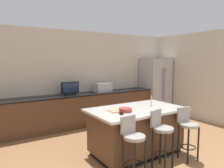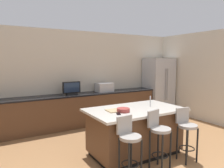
{
  "view_description": "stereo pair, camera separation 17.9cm",
  "coord_description": "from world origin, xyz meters",
  "px_view_note": "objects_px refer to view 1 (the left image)",
  "views": [
    {
      "loc": [
        -2.26,
        -1.11,
        1.84
      ],
      "look_at": [
        0.32,
        2.96,
        1.3
      ],
      "focal_mm": 33.91,
      "sensor_mm": 36.0,
      "label": 1
    },
    {
      "loc": [
        -2.11,
        -1.2,
        1.84
      ],
      "look_at": [
        0.32,
        2.96,
        1.3
      ],
      "focal_mm": 33.91,
      "sensor_mm": 36.0,
      "label": 2
    }
  ],
  "objects_px": {
    "tv_monitor": "(70,89)",
    "fruit_bowl": "(125,110)",
    "refrigerator": "(155,86)",
    "cell_phone": "(121,114)",
    "kitchen_island": "(136,131)",
    "cutting_board": "(118,110)",
    "microwave": "(102,87)",
    "bar_stool_center": "(161,134)",
    "bar_stool_right": "(187,129)",
    "bar_stool_left": "(133,142)"
  },
  "relations": [
    {
      "from": "bar_stool_right",
      "to": "tv_monitor",
      "type": "bearing_deg",
      "value": 118.84
    },
    {
      "from": "refrigerator",
      "to": "cell_phone",
      "type": "bearing_deg",
      "value": -142.47
    },
    {
      "from": "microwave",
      "to": "tv_monitor",
      "type": "height_order",
      "value": "tv_monitor"
    },
    {
      "from": "refrigerator",
      "to": "microwave",
      "type": "relative_size",
      "value": 3.98
    },
    {
      "from": "bar_stool_left",
      "to": "cell_phone",
      "type": "height_order",
      "value": "bar_stool_left"
    },
    {
      "from": "kitchen_island",
      "to": "cell_phone",
      "type": "xyz_separation_m",
      "value": [
        -0.5,
        -0.19,
        0.45
      ]
    },
    {
      "from": "kitchen_island",
      "to": "fruit_bowl",
      "type": "relative_size",
      "value": 7.8
    },
    {
      "from": "tv_monitor",
      "to": "bar_stool_center",
      "type": "bearing_deg",
      "value": -80.61
    },
    {
      "from": "refrigerator",
      "to": "tv_monitor",
      "type": "height_order",
      "value": "refrigerator"
    },
    {
      "from": "refrigerator",
      "to": "cell_phone",
      "type": "xyz_separation_m",
      "value": [
        -3.15,
        -2.42,
        -0.04
      ]
    },
    {
      "from": "bar_stool_left",
      "to": "bar_stool_center",
      "type": "height_order",
      "value": "bar_stool_center"
    },
    {
      "from": "microwave",
      "to": "cutting_board",
      "type": "relative_size",
      "value": 1.43
    },
    {
      "from": "cell_phone",
      "to": "cutting_board",
      "type": "relative_size",
      "value": 0.45
    },
    {
      "from": "tv_monitor",
      "to": "bar_stool_right",
      "type": "xyz_separation_m",
      "value": [
        1.14,
        -2.92,
        -0.5
      ]
    },
    {
      "from": "bar_stool_center",
      "to": "cutting_board",
      "type": "relative_size",
      "value": 2.99
    },
    {
      "from": "microwave",
      "to": "cutting_board",
      "type": "bearing_deg",
      "value": -113.22
    },
    {
      "from": "tv_monitor",
      "to": "cutting_board",
      "type": "distance_m",
      "value": 2.2
    },
    {
      "from": "kitchen_island",
      "to": "tv_monitor",
      "type": "bearing_deg",
      "value": 102.37
    },
    {
      "from": "kitchen_island",
      "to": "fruit_bowl",
      "type": "distance_m",
      "value": 0.59
    },
    {
      "from": "kitchen_island",
      "to": "tv_monitor",
      "type": "xyz_separation_m",
      "value": [
        -0.49,
        2.23,
        0.61
      ]
    },
    {
      "from": "tv_monitor",
      "to": "fruit_bowl",
      "type": "distance_m",
      "value": 2.33
    },
    {
      "from": "bar_stool_left",
      "to": "bar_stool_center",
      "type": "xyz_separation_m",
      "value": [
        0.59,
        -0.03,
        0.02
      ]
    },
    {
      "from": "bar_stool_right",
      "to": "fruit_bowl",
      "type": "xyz_separation_m",
      "value": [
        -0.99,
        0.6,
        0.36
      ]
    },
    {
      "from": "bar_stool_center",
      "to": "fruit_bowl",
      "type": "height_order",
      "value": "bar_stool_center"
    },
    {
      "from": "refrigerator",
      "to": "fruit_bowl",
      "type": "bearing_deg",
      "value": -142.12
    },
    {
      "from": "microwave",
      "to": "bar_stool_center",
      "type": "xyz_separation_m",
      "value": [
        -0.56,
        -2.97,
        -0.44
      ]
    },
    {
      "from": "bar_stool_right",
      "to": "microwave",
      "type": "bearing_deg",
      "value": 99.5
    },
    {
      "from": "tv_monitor",
      "to": "cell_phone",
      "type": "xyz_separation_m",
      "value": [
        -0.01,
        -2.42,
        -0.16
      ]
    },
    {
      "from": "microwave",
      "to": "tv_monitor",
      "type": "distance_m",
      "value": 1.04
    },
    {
      "from": "fruit_bowl",
      "to": "cell_phone",
      "type": "distance_m",
      "value": 0.19
    },
    {
      "from": "cell_phone",
      "to": "cutting_board",
      "type": "height_order",
      "value": "cutting_board"
    },
    {
      "from": "tv_monitor",
      "to": "kitchen_island",
      "type": "bearing_deg",
      "value": -77.63
    },
    {
      "from": "microwave",
      "to": "bar_stool_right",
      "type": "bearing_deg",
      "value": -87.98
    },
    {
      "from": "kitchen_island",
      "to": "bar_stool_right",
      "type": "xyz_separation_m",
      "value": [
        0.65,
        -0.69,
        0.11
      ]
    },
    {
      "from": "refrigerator",
      "to": "cutting_board",
      "type": "bearing_deg",
      "value": -144.47
    },
    {
      "from": "tv_monitor",
      "to": "fruit_bowl",
      "type": "height_order",
      "value": "tv_monitor"
    },
    {
      "from": "fruit_bowl",
      "to": "cell_phone",
      "type": "relative_size",
      "value": 1.58
    },
    {
      "from": "tv_monitor",
      "to": "bar_stool_right",
      "type": "relative_size",
      "value": 0.51
    },
    {
      "from": "kitchen_island",
      "to": "cell_phone",
      "type": "height_order",
      "value": "cell_phone"
    },
    {
      "from": "microwave",
      "to": "tv_monitor",
      "type": "bearing_deg",
      "value": -177.14
    },
    {
      "from": "bar_stool_left",
      "to": "fruit_bowl",
      "type": "relative_size",
      "value": 4.1
    },
    {
      "from": "refrigerator",
      "to": "bar_stool_left",
      "type": "xyz_separation_m",
      "value": [
        -3.24,
        -2.88,
        -0.37
      ]
    },
    {
      "from": "refrigerator",
      "to": "tv_monitor",
      "type": "xyz_separation_m",
      "value": [
        -3.14,
        0.01,
        0.12
      ]
    },
    {
      "from": "bar_stool_left",
      "to": "cutting_board",
      "type": "distance_m",
      "value": 0.79
    },
    {
      "from": "bar_stool_center",
      "to": "cell_phone",
      "type": "xyz_separation_m",
      "value": [
        -0.49,
        0.49,
        0.31
      ]
    },
    {
      "from": "kitchen_island",
      "to": "bar_stool_right",
      "type": "distance_m",
      "value": 0.96
    },
    {
      "from": "refrigerator",
      "to": "cutting_board",
      "type": "xyz_separation_m",
      "value": [
        -3.06,
        -2.19,
        -0.04
      ]
    },
    {
      "from": "tv_monitor",
      "to": "cutting_board",
      "type": "height_order",
      "value": "tv_monitor"
    },
    {
      "from": "cutting_board",
      "to": "cell_phone",
      "type": "bearing_deg",
      "value": -110.25
    },
    {
      "from": "bar_stool_left",
      "to": "bar_stool_center",
      "type": "distance_m",
      "value": 0.59
    }
  ]
}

